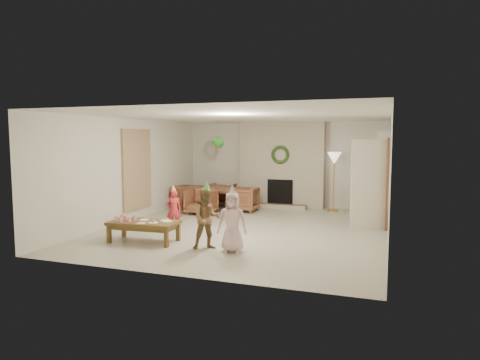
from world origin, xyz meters
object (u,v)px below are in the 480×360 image
at_px(dining_chair_far, 222,195).
at_px(dining_chair_right, 244,199).
at_px(child_pink, 232,222).
at_px(dining_chair_near, 201,202).
at_px(dining_chair_left, 188,197).
at_px(child_red, 174,210).
at_px(child_plaid, 207,219).
at_px(coffee_table_top, 144,223).
at_px(dining_table, 212,199).

bearing_deg(dining_chair_far, dining_chair_right, 141.34).
height_order(dining_chair_right, child_pink, child_pink).
bearing_deg(dining_chair_near, dining_chair_right, 38.66).
relative_size(dining_chair_left, child_pink, 0.68).
xyz_separation_m(child_red, child_pink, (1.86, -1.30, 0.09)).
bearing_deg(dining_chair_right, child_plaid, 8.86).
xyz_separation_m(coffee_table_top, child_plaid, (1.38, -0.08, 0.18)).
bearing_deg(child_plaid, coffee_table_top, 145.05).
xyz_separation_m(dining_chair_near, child_pink, (2.12, -3.33, 0.20)).
xyz_separation_m(dining_chair_left, child_plaid, (2.39, -4.04, 0.23)).
xyz_separation_m(dining_chair_far, coffee_table_top, (0.25, -4.72, 0.04)).
xyz_separation_m(dining_chair_near, child_plaid, (1.62, -3.29, 0.23)).
distance_m(dining_chair_right, child_red, 2.88).
bearing_deg(dining_chair_far, child_red, 93.92).
height_order(dining_chair_near, coffee_table_top, dining_chair_near).
bearing_deg(dining_chair_far, dining_chair_left, 45.00).
height_order(child_red, child_plaid, child_plaid).
xyz_separation_m(dining_chair_right, child_pink, (1.18, -4.10, 0.20)).
xyz_separation_m(dining_table, dining_chair_left, (-0.76, -0.01, 0.03)).
distance_m(dining_chair_right, child_plaid, 4.12).
distance_m(dining_chair_left, child_red, 2.97).
height_order(dining_chair_far, child_red, child_red).
bearing_deg(dining_chair_far, dining_table, 90.00).
bearing_deg(dining_chair_near, child_red, -83.18).
bearing_deg(dining_chair_far, dining_chair_near, 90.00).
bearing_deg(dining_chair_right, dining_chair_far, -128.66).
bearing_deg(coffee_table_top, dining_chair_left, 100.60).
bearing_deg(child_pink, dining_chair_left, 112.38).
xyz_separation_m(dining_chair_far, dining_chair_right, (0.96, -0.75, 0.00)).
xyz_separation_m(dining_chair_left, coffee_table_top, (1.00, -3.96, 0.04)).
bearing_deg(child_red, dining_table, -108.76).
xyz_separation_m(dining_chair_far, child_plaid, (1.63, -4.81, 0.23)).
xyz_separation_m(dining_chair_near, dining_chair_right, (0.94, 0.77, 0.00)).
relative_size(coffee_table_top, child_plaid, 1.18).
relative_size(dining_table, child_pink, 1.60).
bearing_deg(coffee_table_top, child_pink, -7.57).
bearing_deg(child_pink, dining_chair_near, 109.59).
xyz_separation_m(dining_chair_left, dining_chair_right, (1.71, 0.02, 0.00)).
relative_size(dining_chair_left, coffee_table_top, 0.55).
bearing_deg(coffee_table_top, dining_chair_far, 89.42).
height_order(dining_chair_left, dining_chair_right, same).
relative_size(dining_chair_left, child_red, 0.82).
bearing_deg(dining_chair_far, child_pink, 113.19).
xyz_separation_m(dining_chair_right, child_plaid, (0.68, -4.06, 0.23)).
bearing_deg(dining_table, child_red, -85.02).
xyz_separation_m(dining_table, child_pink, (2.13, -4.09, 0.24)).
distance_m(dining_table, dining_chair_near, 0.76).
distance_m(dining_chair_far, child_pink, 5.31).
bearing_deg(child_pink, dining_chair_far, 100.89).
distance_m(dining_chair_near, dining_chair_left, 1.07).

